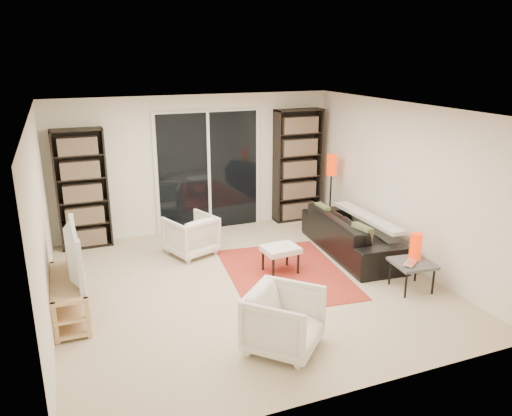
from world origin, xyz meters
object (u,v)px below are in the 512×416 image
(bookshelf_right, at_px, (298,166))
(ottoman, at_px, (281,250))
(sofa, at_px, (352,234))
(floor_lamp, at_px, (331,173))
(side_table, at_px, (412,265))
(bookshelf_left, at_px, (82,190))
(armchair_back, at_px, (191,235))
(armchair_front, at_px, (284,321))
(tv_stand, at_px, (70,297))

(bookshelf_right, bearing_deg, ottoman, -121.54)
(sofa, relative_size, floor_lamp, 1.59)
(bookshelf_right, relative_size, side_table, 3.74)
(bookshelf_right, distance_m, floor_lamp, 0.74)
(bookshelf_right, bearing_deg, bookshelf_left, 180.00)
(armchair_back, xyz_separation_m, floor_lamp, (2.67, 0.29, 0.72))
(bookshelf_right, distance_m, sofa, 1.99)
(armchair_front, distance_m, ottoman, 1.97)
(armchair_back, bearing_deg, side_table, 116.04)
(side_table, xyz_separation_m, floor_lamp, (0.23, 2.61, 0.68))
(sofa, distance_m, ottoman, 1.41)
(bookshelf_right, height_order, tv_stand, bookshelf_right)
(armchair_back, relative_size, armchair_front, 0.93)
(bookshelf_left, bearing_deg, armchair_front, -65.80)
(bookshelf_right, distance_m, side_table, 3.35)
(armchair_front, distance_m, floor_lamp, 4.13)
(side_table, bearing_deg, bookshelf_left, 140.43)
(tv_stand, bearing_deg, armchair_back, 36.72)
(bookshelf_left, height_order, sofa, bookshelf_left)
(ottoman, bearing_deg, sofa, 11.41)
(ottoman, bearing_deg, tv_stand, -175.60)
(bookshelf_left, bearing_deg, bookshelf_right, -0.00)
(floor_lamp, bearing_deg, bookshelf_right, 117.41)
(bookshelf_left, relative_size, armchair_back, 2.79)
(ottoman, bearing_deg, armchair_back, 131.35)
(bookshelf_left, distance_m, armchair_front, 4.36)
(armchair_back, bearing_deg, ottoman, 110.90)
(armchair_front, bearing_deg, tv_stand, 98.69)
(armchair_back, xyz_separation_m, ottoman, (1.03, -1.17, 0.02))
(bookshelf_left, distance_m, ottoman, 3.38)
(tv_stand, distance_m, sofa, 4.30)
(tv_stand, relative_size, ottoman, 2.36)
(bookshelf_right, bearing_deg, armchair_back, -157.74)
(bookshelf_left, distance_m, sofa, 4.39)
(armchair_front, height_order, side_table, armchair_front)
(side_table, bearing_deg, sofa, 91.39)
(armchair_front, bearing_deg, bookshelf_left, 69.81)
(bookshelf_right, bearing_deg, floor_lamp, -62.59)
(armchair_back, height_order, side_table, armchair_back)
(ottoman, height_order, side_table, same)
(bookshelf_right, xyz_separation_m, tv_stand, (-4.20, -2.35, -0.79))
(sofa, distance_m, floor_lamp, 1.41)
(bookshelf_left, distance_m, floor_lamp, 4.25)
(tv_stand, bearing_deg, bookshelf_left, 81.60)
(bookshelf_left, relative_size, side_table, 3.47)
(armchair_front, xyz_separation_m, ottoman, (0.78, 1.81, 0.00))
(bookshelf_left, relative_size, tv_stand, 1.56)
(bookshelf_left, xyz_separation_m, bookshelf_right, (3.85, -0.00, 0.07))
(bookshelf_right, height_order, sofa, bookshelf_right)
(armchair_front, relative_size, side_table, 1.33)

